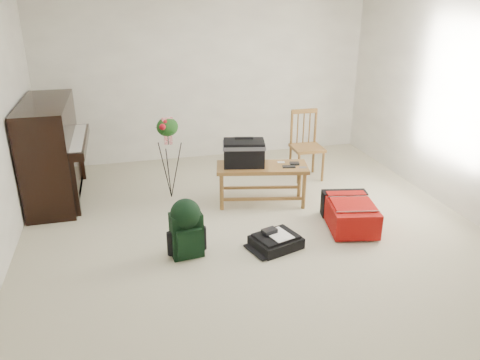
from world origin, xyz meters
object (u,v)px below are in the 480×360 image
object	(u,v)px
flower_stand	(169,158)
bench	(250,158)
piano	(52,153)
green_backpack	(186,226)
dining_chair	(306,146)
red_suitcase	(348,212)
black_duffel	(276,241)

from	to	relation	value
flower_stand	bench	bearing A→B (deg)	-38.91
piano	bench	world-z (taller)	piano
green_backpack	bench	bearing A→B (deg)	42.01
piano	dining_chair	xyz separation A→B (m)	(3.34, -0.11, -0.13)
green_backpack	dining_chair	bearing A→B (deg)	35.32
bench	flower_stand	distance (m)	1.03
red_suitcase	piano	bearing A→B (deg)	165.05
red_suitcase	green_backpack	world-z (taller)	green_backpack
flower_stand	red_suitcase	bearing A→B (deg)	-47.88
green_backpack	flower_stand	bearing A→B (deg)	83.36
bench	dining_chair	bearing A→B (deg)	46.21
piano	dining_chair	size ratio (longest dim) A/B	1.57
dining_chair	black_duffel	world-z (taller)	dining_chair
piano	red_suitcase	bearing A→B (deg)	-26.47
bench	red_suitcase	xyz separation A→B (m)	(0.92, -0.84, -0.44)
piano	red_suitcase	xyz separation A→B (m)	(3.25, -1.62, -0.43)
red_suitcase	flower_stand	xyz separation A→B (m)	(-1.85, 1.28, 0.36)
black_duffel	red_suitcase	bearing A→B (deg)	-1.52
black_duffel	bench	bearing A→B (deg)	71.42
black_duffel	flower_stand	bearing A→B (deg)	102.66
red_suitcase	flower_stand	world-z (taller)	flower_stand
piano	flower_stand	distance (m)	1.45
green_backpack	flower_stand	xyz separation A→B (m)	(0.01, 1.49, 0.19)
piano	black_duffel	xyz separation A→B (m)	(2.31, -1.89, -0.53)
piano	green_backpack	xyz separation A→B (m)	(1.40, -1.83, -0.26)
bench	red_suitcase	world-z (taller)	bench
dining_chair	bench	bearing A→B (deg)	-144.91
dining_chair	red_suitcase	bearing A→B (deg)	-92.02
red_suitcase	black_duffel	bearing A→B (deg)	-152.45
green_backpack	flower_stand	world-z (taller)	flower_stand
piano	bench	distance (m)	2.46
red_suitcase	green_backpack	bearing A→B (deg)	-162.00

